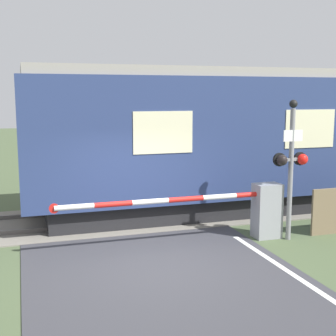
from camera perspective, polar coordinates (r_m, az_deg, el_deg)
The scene contains 5 objects.
ground_plane at distance 9.36m, azimuth -1.75°, elevation -11.48°, with size 80.00×80.00×0.00m, color #475638.
track_bed at distance 12.59m, azimuth -6.11°, elevation -6.04°, with size 36.00×3.20×0.13m.
train at distance 13.99m, azimuth 13.55°, elevation 3.58°, with size 14.56×2.86×3.95m.
crossing_barrier at distance 10.83m, azimuth 10.32°, elevation -4.95°, with size 5.16×0.44×1.26m.
signal_post at distance 10.74m, azimuth 14.80°, elevation 0.75°, with size 0.82×0.26×3.16m.
Camera 1 is at (-2.38, -8.45, 3.26)m, focal length 50.00 mm.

